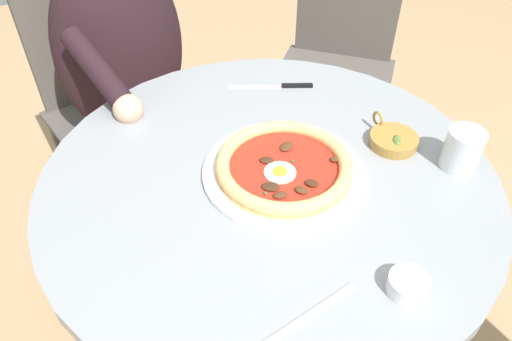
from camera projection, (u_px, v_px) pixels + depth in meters
name	position (u px, v px, depth m)	size (l,w,h in m)	color
dining_table	(268.00, 216.00, 1.06)	(0.92, 0.92, 0.74)	gray
pizza_on_plate	(284.00, 167.00, 0.96)	(0.33, 0.33, 0.04)	white
water_glass	(462.00, 152.00, 0.97)	(0.07, 0.07, 0.09)	silver
steak_knife	(283.00, 86.00, 1.21)	(0.08, 0.20, 0.01)	silver
ramekin_capers	(408.00, 285.00, 0.76)	(0.06, 0.06, 0.03)	white
olive_pan	(393.00, 140.00, 1.03)	(0.13, 0.10, 0.05)	olive
fork_utensil	(311.00, 313.00, 0.73)	(0.05, 0.17, 0.00)	#BCBCC1
diner_person	(133.00, 110.00, 1.49)	(0.56, 0.42, 1.19)	#282833
cafe_chair_diner	(112.00, 88.00, 1.58)	(0.55, 0.55, 0.89)	#504A45
cafe_chair_spare_near	(338.00, 54.00, 1.78)	(0.58, 0.58, 0.85)	#504A45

